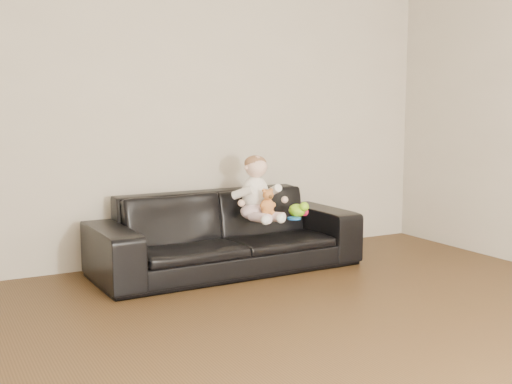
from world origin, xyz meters
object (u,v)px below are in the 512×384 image
toy_green (297,211)px  toy_blue_disc (294,218)px  toy_rattle (304,212)px  baby (257,192)px  teddy_bear (268,202)px  sofa (226,232)px

toy_green → toy_blue_disc: size_ratio=1.45×
toy_rattle → baby: bearing=177.5°
teddy_bear → sofa: bearing=110.3°
toy_blue_disc → sofa: bearing=156.0°
toy_green → teddy_bear: bearing=-160.2°
sofa → toy_green: (0.56, -0.14, 0.15)m
toy_blue_disc → teddy_bear: bearing=-169.5°
teddy_bear → toy_green: teddy_bear is taller
sofa → toy_rattle: 0.66m
baby → toy_green: bearing=-22.0°
teddy_bear → toy_rattle: teddy_bear is taller
sofa → teddy_bear: teddy_bear is taller
toy_blue_disc → baby: bearing=159.6°
toy_rattle → teddy_bear: bearing=-162.1°
teddy_bear → toy_green: bearing=0.6°
toy_green → toy_blue_disc: toy_green is taller
baby → sofa: bearing=134.7°
sofa → toy_green: bearing=-16.2°
toy_green → sofa: bearing=165.5°
sofa → toy_blue_disc: 0.54m
teddy_bear → toy_rattle: 0.45m
baby → toy_rattle: bearing=-19.4°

